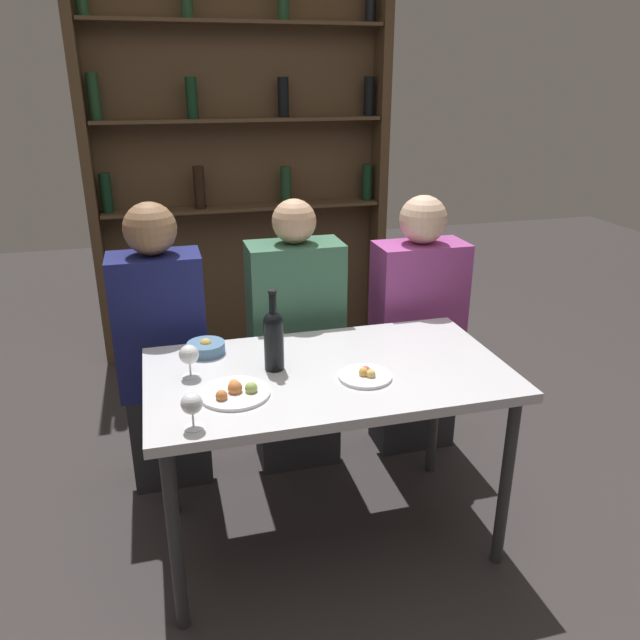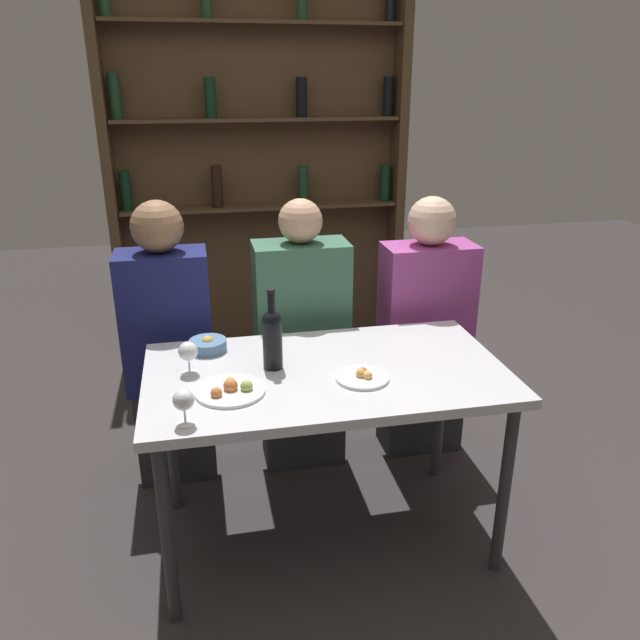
% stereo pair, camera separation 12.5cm
% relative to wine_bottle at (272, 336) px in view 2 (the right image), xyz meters
% --- Properties ---
extents(ground_plane, '(10.00, 10.00, 0.00)m').
position_rel_wine_bottle_xyz_m(ground_plane, '(0.19, -0.05, -0.87)').
color(ground_plane, '#332D2D').
extents(dining_table, '(1.30, 0.73, 0.74)m').
position_rel_wine_bottle_xyz_m(dining_table, '(0.19, -0.05, -0.19)').
color(dining_table, silver).
rests_on(dining_table, ground_plane).
extents(wine_rack_wall, '(1.88, 0.21, 2.28)m').
position_rel_wine_bottle_xyz_m(wine_rack_wall, '(0.18, 1.99, 0.30)').
color(wine_rack_wall, '#4C3823').
rests_on(wine_rack_wall, ground_plane).
extents(wine_bottle, '(0.07, 0.07, 0.30)m').
position_rel_wine_bottle_xyz_m(wine_bottle, '(0.00, 0.00, 0.00)').
color(wine_bottle, black).
rests_on(wine_bottle, dining_table).
extents(wine_glass_0, '(0.07, 0.07, 0.12)m').
position_rel_wine_bottle_xyz_m(wine_glass_0, '(-0.30, 0.01, -0.04)').
color(wine_glass_0, silver).
rests_on(wine_glass_0, dining_table).
extents(wine_glass_1, '(0.07, 0.07, 0.12)m').
position_rel_wine_bottle_xyz_m(wine_glass_1, '(-0.31, -0.34, -0.05)').
color(wine_glass_1, silver).
rests_on(wine_glass_1, dining_table).
extents(food_plate_0, '(0.19, 0.19, 0.04)m').
position_rel_wine_bottle_xyz_m(food_plate_0, '(0.29, -0.16, -0.11)').
color(food_plate_0, white).
rests_on(food_plate_0, dining_table).
extents(food_plate_1, '(0.24, 0.24, 0.05)m').
position_rel_wine_bottle_xyz_m(food_plate_1, '(-0.16, -0.16, -0.11)').
color(food_plate_1, white).
rests_on(food_plate_1, dining_table).
extents(snack_bowl, '(0.14, 0.14, 0.06)m').
position_rel_wine_bottle_xyz_m(snack_bowl, '(-0.23, 0.20, -0.10)').
color(snack_bowl, '#4C7299').
rests_on(snack_bowl, dining_table).
extents(seated_person_left, '(0.37, 0.22, 1.27)m').
position_rel_wine_bottle_xyz_m(seated_person_left, '(-0.39, 0.52, -0.26)').
color(seated_person_left, '#26262B').
rests_on(seated_person_left, ground_plane).
extents(seated_person_center, '(0.41, 0.22, 1.26)m').
position_rel_wine_bottle_xyz_m(seated_person_center, '(0.20, 0.52, -0.28)').
color(seated_person_center, '#26262B').
rests_on(seated_person_center, ground_plane).
extents(seated_person_right, '(0.41, 0.22, 1.25)m').
position_rel_wine_bottle_xyz_m(seated_person_right, '(0.78, 0.52, -0.28)').
color(seated_person_right, '#26262B').
rests_on(seated_person_right, ground_plane).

